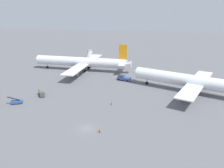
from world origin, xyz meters
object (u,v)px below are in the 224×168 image
Objects in this scene: gse_belt_loader_portside at (17,102)px; ground_crew_ramp_agent_by_cones at (100,130)px; airliner_being_pushed at (192,81)px; airliner_at_gate_left at (81,62)px; pushback_tug at (124,78)px; jet_bridge at (90,55)px; gse_fuel_bowser_stubby at (41,93)px; ground_crew_wing_walker_right at (112,103)px.

ground_crew_ramp_agent_by_cones is at bearing -21.53° from gse_belt_loader_portside.
airliner_being_pushed is 10.22× the size of gse_belt_loader_portside.
pushback_tug is (25.83, -13.96, -3.65)m from airliner_at_gate_left.
jet_bridge is at bearing 107.92° from ground_crew_ramp_agent_by_cones.
gse_belt_loader_portside is at bearing -100.23° from airliner_at_gate_left.
airliner_at_gate_left is at bearing -84.50° from jet_bridge.
airliner_being_pushed is 60.88m from gse_fuel_bowser_stubby.
airliner_at_gate_left is at bearing 151.60° from pushback_tug.
ground_crew_ramp_agent_by_cones is (25.78, -62.41, -4.05)m from airliner_at_gate_left.
ground_crew_ramp_agent_by_cones is 0.07× the size of jet_bridge.
airliner_at_gate_left reaches higher than gse_fuel_bowser_stubby.
pushback_tug reaches higher than gse_fuel_bowser_stubby.
pushback_tug is at bearing 41.36° from gse_fuel_bowser_stubby.
pushback_tug is 47.89m from jet_bridge.
gse_belt_loader_portside is at bearing -134.85° from pushback_tug.
airliner_at_gate_left reaches higher than gse_belt_loader_portside.
pushback_tug is 39.18m from gse_fuel_bowser_stubby.
airliner_being_pushed is 32.13× the size of ground_crew_wing_walker_right.
gse_fuel_bowser_stubby is at bearing 173.31° from ground_crew_wing_walker_right.
airliner_at_gate_left is 36.04× the size of ground_crew_wing_walker_right.
gse_fuel_bowser_stubby is 37.03m from ground_crew_ramp_agent_by_cones.
airliner_at_gate_left is at bearing 120.52° from ground_crew_wing_walker_right.
ground_crew_ramp_agent_by_cones is at bearing -37.54° from gse_fuel_bowser_stubby.
airliner_at_gate_left is 60.79m from airliner_being_pushed.
pushback_tug reaches higher than ground_crew_wing_walker_right.
ground_crew_ramp_agent_by_cones is 0.99× the size of ground_crew_wing_walker_right.
airliner_at_gate_left is 50.39m from ground_crew_wing_walker_right.
ground_crew_wing_walker_right is at bearing -148.67° from airliner_being_pushed.
gse_belt_loader_portside reaches higher than gse_fuel_bowser_stubby.
ground_crew_wing_walker_right is (25.50, -43.27, -4.04)m from airliner_at_gate_left.
airliner_at_gate_left is 5.97× the size of pushback_tug.
airliner_at_gate_left is at bearing 112.44° from ground_crew_ramp_agent_by_cones.
airliner_at_gate_left is 36.33× the size of ground_crew_ramp_agent_by_cones.
jet_bridge is (-28.15, 87.07, 2.99)m from ground_crew_ramp_agent_by_cones.
gse_belt_loader_portside is at bearing 158.47° from ground_crew_ramp_agent_by_cones.
gse_belt_loader_portside reaches higher than ground_crew_wing_walker_right.
jet_bridge is at bearing 112.32° from ground_crew_wing_walker_right.
jet_bridge reaches higher than ground_crew_ramp_agent_by_cones.
airliner_at_gate_left is at bearing 155.62° from airliner_being_pushed.
airliner_being_pushed reaches higher than gse_belt_loader_portside.
gse_fuel_bowser_stubby reaches higher than ground_crew_ramp_agent_by_cones.
pushback_tug is at bearing 89.37° from ground_crew_wing_walker_right.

